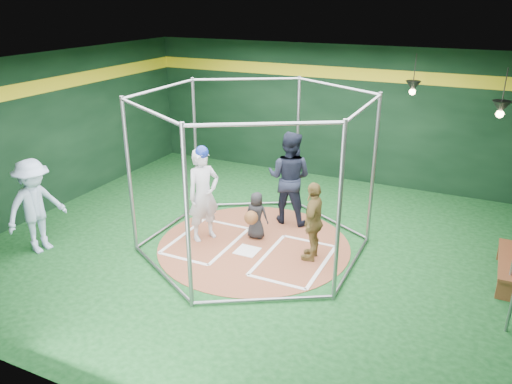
% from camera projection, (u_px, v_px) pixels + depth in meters
% --- Properties ---
extents(room_shell, '(10.10, 9.10, 3.53)m').
position_uv_depth(room_shell, '(254.00, 161.00, 9.27)').
color(room_shell, '#0D3B15').
rests_on(room_shell, ground).
extents(clay_disc, '(3.80, 3.80, 0.01)m').
position_uv_depth(clay_disc, '(254.00, 245.00, 9.91)').
color(clay_disc, brown).
rests_on(clay_disc, ground).
extents(home_plate, '(0.43, 0.43, 0.01)m').
position_uv_depth(home_plate, '(247.00, 251.00, 9.66)').
color(home_plate, white).
rests_on(home_plate, clay_disc).
extents(batter_box_left, '(1.17, 1.77, 0.01)m').
position_uv_depth(batter_box_left, '(206.00, 240.00, 10.08)').
color(batter_box_left, white).
rests_on(batter_box_left, clay_disc).
extents(batter_box_right, '(1.17, 1.77, 0.01)m').
position_uv_depth(batter_box_right, '(294.00, 260.00, 9.32)').
color(batter_box_right, white).
rests_on(batter_box_right, clay_disc).
extents(batting_cage, '(4.05, 4.67, 3.00)m').
position_uv_depth(batting_cage, '(254.00, 174.00, 9.36)').
color(batting_cage, gray).
rests_on(batting_cage, ground).
extents(pendant_lamp_near, '(0.34, 0.34, 0.90)m').
position_uv_depth(pendant_lamp_near, '(413.00, 86.00, 11.05)').
color(pendant_lamp_near, black).
rests_on(pendant_lamp_near, room_shell).
extents(pendant_lamp_far, '(0.34, 0.34, 0.90)m').
position_uv_depth(pendant_lamp_far, '(501.00, 107.00, 9.00)').
color(pendant_lamp_far, black).
rests_on(pendant_lamp_far, room_shell).
extents(batter_figure, '(0.73, 0.82, 1.95)m').
position_uv_depth(batter_figure, '(203.00, 194.00, 9.83)').
color(batter_figure, '#B9B8BF').
rests_on(batter_figure, clay_disc).
extents(visitor_leopard, '(0.44, 0.92, 1.51)m').
position_uv_depth(visitor_leopard, '(313.00, 221.00, 9.14)').
color(visitor_leopard, '#9F8444').
rests_on(visitor_leopard, clay_disc).
extents(catcher_figure, '(0.50, 0.56, 0.98)m').
position_uv_depth(catcher_figure, '(256.00, 216.00, 10.01)').
color(catcher_figure, black).
rests_on(catcher_figure, clay_disc).
extents(umpire, '(1.00, 0.79, 2.01)m').
position_uv_depth(umpire, '(289.00, 178.00, 10.59)').
color(umpire, black).
rests_on(umpire, clay_disc).
extents(bystander_blue, '(0.88, 1.29, 1.85)m').
position_uv_depth(bystander_blue, '(35.00, 206.00, 9.40)').
color(bystander_blue, '#ACC3E4').
rests_on(bystander_blue, ground).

